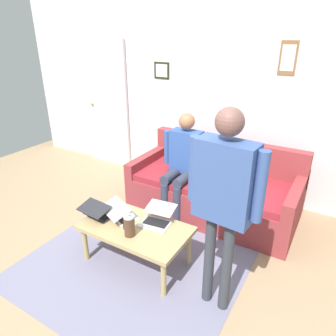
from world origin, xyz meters
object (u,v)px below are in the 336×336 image
object	(u,v)px
french_press	(129,225)
person_seated	(183,160)
person_standing	(224,191)
interior_door	(108,105)
laptop_right	(98,212)
coffee_table	(136,231)
laptop_left	(120,213)
laptop_center	(157,218)
couch	(214,190)

from	to	relation	value
french_press	person_seated	world-z (taller)	person_seated
french_press	person_standing	size ratio (longest dim) A/B	0.14
interior_door	person_seated	bearing A→B (deg)	155.98
laptop_right	french_press	xyz separation A→B (m)	(-0.48, 0.10, 0.06)
laptop_right	french_press	world-z (taller)	french_press
coffee_table	person_standing	xyz separation A→B (m)	(-0.88, 0.08, 0.71)
laptop_left	person_seated	bearing A→B (deg)	-100.40
person_standing	coffee_table	bearing A→B (deg)	-5.11
laptop_center	laptop_left	bearing A→B (deg)	16.35
couch	coffee_table	xyz separation A→B (m)	(0.28, 1.28, 0.07)
laptop_center	coffee_table	bearing A→B (deg)	50.46
couch	laptop_center	bearing A→B (deg)	82.76
interior_door	person_seated	world-z (taller)	interior_door
coffee_table	french_press	distance (m)	0.21
laptop_left	person_seated	xyz separation A→B (m)	(-0.18, -0.99, 0.27)
laptop_left	laptop_right	bearing A→B (deg)	23.78
laptop_left	french_press	world-z (taller)	french_press
couch	person_standing	size ratio (longest dim) A/B	1.20
interior_door	person_standing	size ratio (longest dim) A/B	1.21
laptop_center	person_seated	size ratio (longest dim) A/B	0.29
interior_door	french_press	bearing A→B (deg)	134.21
laptop_left	couch	bearing A→B (deg)	-112.94
laptop_center	person_standing	world-z (taller)	person_standing
french_press	person_standing	xyz separation A→B (m)	(-0.84, -0.06, 0.56)
couch	french_press	world-z (taller)	couch
laptop_center	french_press	bearing A→B (deg)	71.42
french_press	coffee_table	bearing A→B (deg)	-74.15
couch	french_press	size ratio (longest dim) A/B	8.64
laptop_left	person_standing	world-z (taller)	person_standing
laptop_center	laptop_right	xyz separation A→B (m)	(0.58, 0.20, -0.00)
laptop_right	laptop_left	bearing A→B (deg)	-156.22
laptop_center	person_standing	size ratio (longest dim) A/B	0.22
laptop_left	person_standing	size ratio (longest dim) A/B	0.25
interior_door	person_standing	distance (m)	3.43
laptop_right	person_seated	world-z (taller)	person_seated
couch	person_seated	xyz separation A→B (m)	(0.33, 0.23, 0.43)
coffee_table	laptop_right	size ratio (longest dim) A/B	3.07
interior_door	laptop_left	distance (m)	2.55
laptop_center	person_standing	distance (m)	1.00
laptop_center	person_standing	xyz separation A→B (m)	(-0.74, 0.25, 0.62)
coffee_table	person_seated	xyz separation A→B (m)	(0.05, -1.05, 0.36)
laptop_left	person_seated	world-z (taller)	person_seated
coffee_table	laptop_center	distance (m)	0.24
person_standing	laptop_center	bearing A→B (deg)	-18.67
person_seated	interior_door	bearing A→B (deg)	-24.02
person_seated	person_standing	bearing A→B (deg)	129.52
person_seated	laptop_center	bearing A→B (deg)	102.37
interior_door	person_standing	xyz separation A→B (m)	(-2.81, 1.96, 0.06)
coffee_table	laptop_left	size ratio (longest dim) A/B	2.47
laptop_center	laptop_right	size ratio (longest dim) A/B	1.09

